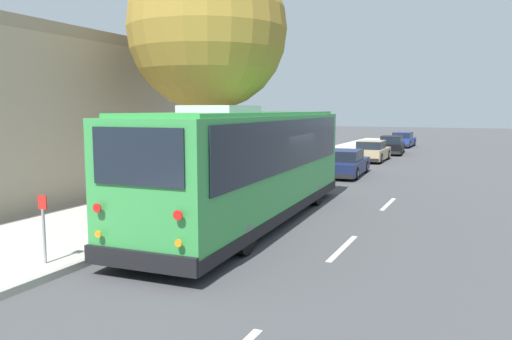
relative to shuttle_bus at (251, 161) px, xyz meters
The scene contains 14 objects.
ground_plane 2.05m from the shuttle_bus, 12.74° to the right, with size 160.00×160.00×0.00m, color #474749.
sidewalk_slab 4.07m from the shuttle_bus, 74.38° to the left, with size 80.00×4.17×0.15m, color beige.
curb_strip 2.42m from the shuttle_bus, 54.63° to the left, with size 80.00×0.14×0.15m, color #AAA69D.
shuttle_bus is the anchor object (origin of this frame).
parked_sedan_navy 11.24m from the shuttle_bus, ahead, with size 4.77×1.99×1.26m.
parked_sedan_tan 18.61m from the shuttle_bus, ahead, with size 4.29×1.84×1.29m.
parked_sedan_black 24.41m from the shuttle_bus, ahead, with size 4.70×2.01×1.30m.
parked_sedan_blue 31.69m from the shuttle_bus, ahead, with size 4.42×1.77×1.28m.
street_tree 6.05m from the shuttle_bus, 46.07° to the left, with size 5.53×5.53×9.39m.
sign_post_near 6.03m from the shuttle_bus, 161.29° to the left, with size 0.06×0.22×1.39m.
sign_post_far 4.50m from the shuttle_bus, 154.19° to the left, with size 0.06×0.22×1.31m.
fire_hydrant 8.59m from the shuttle_bus, 13.72° to the left, with size 0.22×0.22×0.81m.
lane_stripe_mid 3.90m from the shuttle_bus, 116.30° to the right, with size 2.40×0.14×0.01m, color silver.
lane_stripe_ahead 5.72m from the shuttle_bus, 34.91° to the right, with size 2.40×0.14×0.01m, color silver.
Camera 1 is at (-13.72, -5.78, 3.24)m, focal length 35.00 mm.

